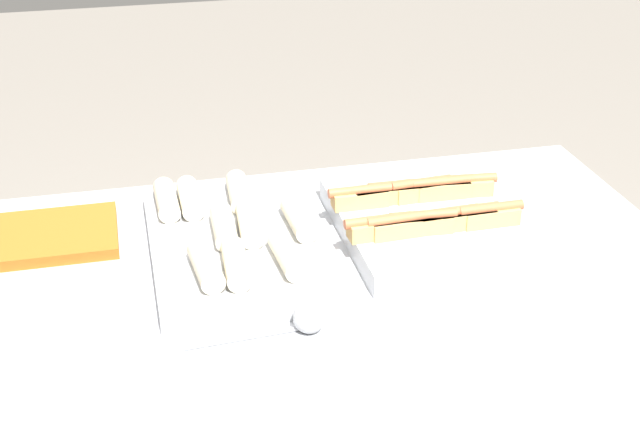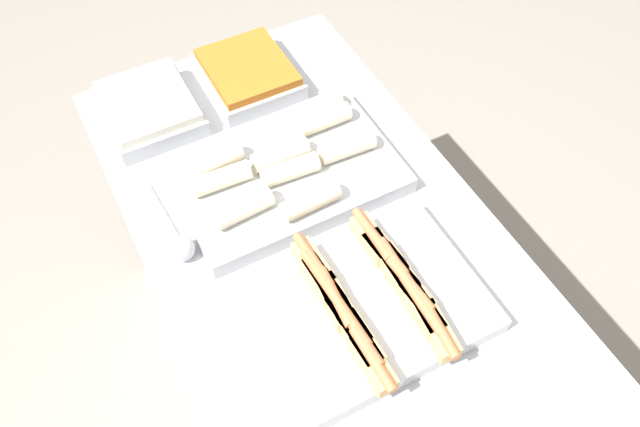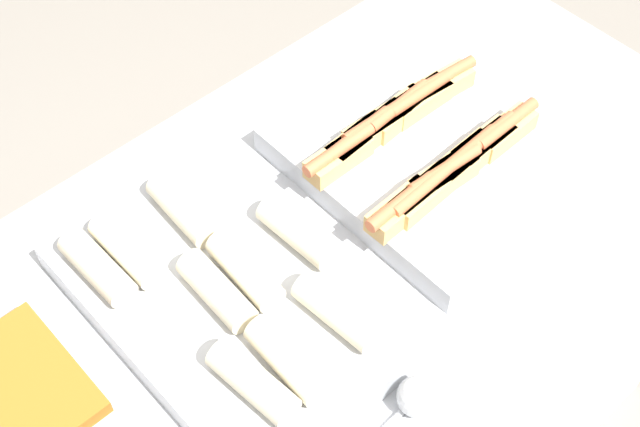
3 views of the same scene
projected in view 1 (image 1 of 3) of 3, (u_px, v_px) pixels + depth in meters
counter at (326, 417)px, 2.14m from camera, size 1.50×0.79×0.95m
tray_hotdogs at (422, 219)px, 1.95m from camera, size 0.40×0.46×0.10m
tray_wraps at (236, 241)px, 1.87m from camera, size 0.36×0.53×0.10m
tray_side_front at (53, 323)px, 1.60m from camera, size 0.27×0.24×0.07m
tray_side_back at (57, 247)px, 1.85m from camera, size 0.27×0.24×0.07m
serving_spoon_near at (303, 319)px, 1.63m from camera, size 0.26×0.06×0.06m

